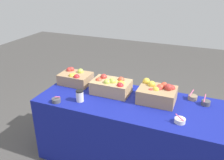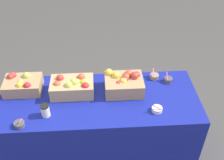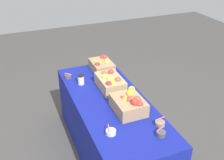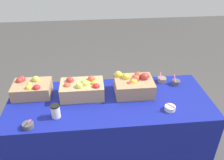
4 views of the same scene
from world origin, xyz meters
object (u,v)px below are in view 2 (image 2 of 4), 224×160
sample_bowl_extra (169,80)px  coffee_cup (46,110)px  apple_crate_middle (73,86)px  apple_crate_left (23,85)px  sample_bowl_far (155,76)px  apple_crate_right (124,83)px  sample_bowl_near (20,124)px  sample_bowl_mid (158,109)px

sample_bowl_extra → coffee_cup: coffee_cup is taller
apple_crate_middle → apple_crate_left: bearing=171.6°
sample_bowl_far → coffee_cup: 1.15m
sample_bowl_far → sample_bowl_extra: size_ratio=0.96×
apple_crate_right → coffee_cup: 0.78m
apple_crate_left → sample_bowl_far: (1.31, 0.11, -0.05)m
sample_bowl_near → sample_bowl_extra: 1.48m
sample_bowl_near → sample_bowl_mid: (1.20, 0.10, -0.00)m
apple_crate_middle → sample_bowl_near: 0.59m
apple_crate_middle → coffee_cup: size_ratio=3.38×
apple_crate_middle → sample_bowl_extra: 0.96m
coffee_cup → apple_crate_left: bearing=126.0°
sample_bowl_near → sample_bowl_mid: 1.20m
apple_crate_middle → sample_bowl_far: bearing=12.3°
apple_crate_middle → sample_bowl_extra: (0.96, 0.11, -0.06)m
sample_bowl_mid → coffee_cup: 0.99m
apple_crate_middle → sample_bowl_extra: size_ratio=4.02×
apple_crate_middle → sample_bowl_far: (0.83, 0.18, -0.06)m
apple_crate_left → sample_bowl_mid: size_ratio=3.70×
apple_crate_left → sample_bowl_mid: bearing=-16.4°
apple_crate_middle → coffee_cup: 0.36m
sample_bowl_near → sample_bowl_far: sample_bowl_far is taller
sample_bowl_far → sample_bowl_mid: bearing=-97.4°
apple_crate_left → sample_bowl_near: size_ratio=3.92×
sample_bowl_far → sample_bowl_extra: 0.15m
sample_bowl_near → sample_bowl_far: size_ratio=0.93×
sample_bowl_mid → sample_bowl_extra: sample_bowl_extra is taller
sample_bowl_mid → sample_bowl_extra: size_ratio=0.95×
sample_bowl_mid → sample_bowl_far: (0.06, 0.48, 0.00)m
apple_crate_left → coffee_cup: bearing=-54.0°
apple_crate_right → sample_bowl_mid: (0.27, -0.31, -0.07)m
apple_crate_middle → apple_crate_right: bearing=1.1°
sample_bowl_mid → sample_bowl_near: bearing=-175.2°
apple_crate_middle → coffee_cup: (-0.22, -0.29, -0.02)m
sample_bowl_near → coffee_cup: size_ratio=0.75×
sample_bowl_near → sample_bowl_mid: bearing=4.8°
coffee_cup → apple_crate_right: bearing=22.4°
apple_crate_middle → sample_bowl_extra: bearing=6.8°
sample_bowl_near → sample_bowl_extra: size_ratio=0.89×
apple_crate_middle → sample_bowl_mid: size_ratio=4.24×
sample_bowl_extra → coffee_cup: 1.25m
apple_crate_right → apple_crate_middle: bearing=-178.9°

